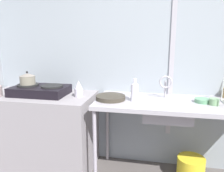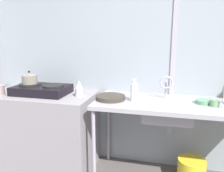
% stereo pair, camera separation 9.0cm
% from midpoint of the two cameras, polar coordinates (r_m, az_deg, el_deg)
% --- Properties ---
extents(wall_back, '(5.29, 0.10, 2.56)m').
position_cam_midpoint_polar(wall_back, '(2.47, 18.42, 7.93)').
color(wall_back, '#939CA5').
rests_on(wall_back, ground).
extents(wall_metal_strip, '(0.05, 0.01, 2.05)m').
position_cam_midpoint_polar(wall_metal_strip, '(2.39, 14.61, 11.12)').
color(wall_metal_strip, '#A7A3AC').
extents(counter_concrete, '(1.21, 0.63, 0.85)m').
position_cam_midpoint_polar(counter_concrete, '(2.65, -19.20, -11.01)').
color(counter_concrete, gray).
rests_on(counter_concrete, ground).
extents(counter_sink, '(1.59, 0.63, 0.85)m').
position_cam_midpoint_polar(counter_sink, '(2.19, 15.54, -5.55)').
color(counter_sink, '#A7A3AC').
rests_on(counter_sink, ground).
extents(stove, '(0.59, 0.38, 0.11)m').
position_cam_midpoint_polar(stove, '(2.49, -19.30, -1.01)').
color(stove, black).
rests_on(stove, counter_concrete).
extents(pot_on_left_burner, '(0.17, 0.17, 0.14)m').
position_cam_midpoint_polar(pot_on_left_burner, '(2.55, -22.22, 1.78)').
color(pot_on_left_burner, gray).
rests_on(pot_on_left_burner, stove).
extents(percolator, '(0.09, 0.09, 0.17)m').
position_cam_midpoint_polar(percolator, '(2.30, -9.84, -0.77)').
color(percolator, silver).
rests_on(percolator, counter_concrete).
extents(sink_basin, '(0.46, 0.29, 0.18)m').
position_cam_midpoint_polar(sink_basin, '(2.17, 13.16, -6.41)').
color(sink_basin, '#A7A3AC').
rests_on(sink_basin, counter_sink).
extents(faucet, '(0.13, 0.07, 0.24)m').
position_cam_midpoint_polar(faucet, '(2.23, 12.77, 0.65)').
color(faucet, '#A7A3AC').
rests_on(faucet, counter_sink).
extents(frying_pan, '(0.30, 0.30, 0.04)m').
position_cam_midpoint_polar(frying_pan, '(2.17, -1.56, -3.03)').
color(frying_pan, '#373228').
rests_on(frying_pan, counter_sink).
extents(cup_by_rack, '(0.09, 0.09, 0.06)m').
position_cam_midpoint_polar(cup_by_rack, '(2.18, 24.12, -3.79)').
color(cup_by_rack, '#709B6B').
rests_on(cup_by_rack, counter_sink).
extents(small_bowl_on_drainboard, '(0.15, 0.15, 0.04)m').
position_cam_midpoint_polar(small_bowl_on_drainboard, '(2.23, 21.58, -3.57)').
color(small_bowl_on_drainboard, '#5A926A').
rests_on(small_bowl_on_drainboard, counter_sink).
extents(bottle_by_sink, '(0.07, 0.07, 0.22)m').
position_cam_midpoint_polar(bottle_by_sink, '(2.11, 4.68, -1.55)').
color(bottle_by_sink, silver).
rests_on(bottle_by_sink, counter_sink).
extents(bucket_on_floor, '(0.28, 0.28, 0.25)m').
position_cam_midpoint_polar(bucket_on_floor, '(2.52, 18.89, -19.88)').
color(bucket_on_floor, yellow).
rests_on(bucket_on_floor, ground).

